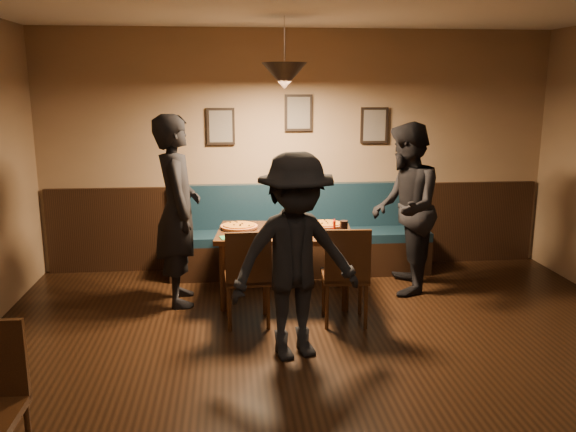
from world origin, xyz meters
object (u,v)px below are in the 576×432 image
object	(u,v)px
diner_front	(296,257)
booth_bench	(301,231)
dining_table	(285,265)
chair_near_left	(247,276)
chair_near_right	(345,274)
diner_left	(178,211)
diner_right	(405,209)
tabasco_bottle	(334,224)
soda_glass	(344,229)

from	to	relation	value
diner_front	booth_bench	bearing A→B (deg)	66.05
dining_table	chair_near_left	distance (m)	0.75
chair_near_right	diner_front	xyz separation A→B (m)	(-0.53, -0.66, 0.37)
diner_left	chair_near_right	bearing A→B (deg)	-121.02
diner_left	chair_near_left	bearing A→B (deg)	-140.73
diner_right	tabasco_bottle	bearing A→B (deg)	-64.20
chair_near_left	diner_right	xyz separation A→B (m)	(1.68, 0.73, 0.44)
booth_bench	chair_near_left	distance (m)	1.61
chair_near_right	diner_right	world-z (taller)	diner_right
diner_right	soda_glass	world-z (taller)	diner_right
chair_near_right	diner_left	bearing A→B (deg)	160.53
dining_table	diner_left	size ratio (longest dim) A/B	0.71
chair_near_right	tabasco_bottle	size ratio (longest dim) A/B	7.46
diner_left	dining_table	bearing A→B (deg)	-97.50
chair_near_right	soda_glass	world-z (taller)	chair_near_right
tabasco_bottle	chair_near_left	bearing A→B (deg)	-147.65
diner_right	diner_front	xyz separation A→B (m)	(-1.31, -1.45, -0.07)
chair_near_right	diner_right	xyz separation A→B (m)	(0.79, 0.79, 0.43)
diner_left	diner_front	distance (m)	1.69
booth_bench	soda_glass	distance (m)	1.25
booth_bench	diner_left	bearing A→B (deg)	-147.55
booth_bench	diner_right	xyz separation A→B (m)	(1.01, -0.73, 0.40)
booth_bench	diner_left	world-z (taller)	diner_left
chair_near_right	booth_bench	bearing A→B (deg)	102.54
dining_table	booth_bench	bearing A→B (deg)	78.36
diner_left	tabasco_bottle	distance (m)	1.57
dining_table	diner_left	xyz separation A→B (m)	(-1.06, 0.00, 0.59)
dining_table	tabasco_bottle	bearing A→B (deg)	-0.12
booth_bench	dining_table	size ratio (longest dim) A/B	2.22
chair_near_left	tabasco_bottle	world-z (taller)	chair_near_left
diner_front	tabasco_bottle	size ratio (longest dim) A/B	13.37
diner_front	soda_glass	distance (m)	1.15
diner_left	diner_front	size ratio (longest dim) A/B	1.14
diner_left	diner_right	bearing A→B (deg)	-94.76
diner_left	diner_right	xyz separation A→B (m)	(2.34, 0.11, -0.05)
booth_bench	chair_near_right	size ratio (longest dim) A/B	3.23
dining_table	tabasco_bottle	xyz separation A→B (m)	(0.50, -0.05, 0.42)
diner_right	diner_front	bearing A→B (deg)	-28.28
booth_bench	chair_near_left	bearing A→B (deg)	-114.42
chair_near_left	diner_left	size ratio (longest dim) A/B	0.48
booth_bench	diner_right	distance (m)	1.31
chair_near_left	soda_glass	bearing A→B (deg)	14.69
diner_right	tabasco_bottle	xyz separation A→B (m)	(-0.78, -0.16, -0.11)
chair_near_left	diner_left	world-z (taller)	diner_left
chair_near_left	chair_near_right	size ratio (longest dim) A/B	0.98
diner_left	tabasco_bottle	bearing A→B (deg)	-99.39
diner_front	soda_glass	bearing A→B (deg)	43.85
diner_front	tabasco_bottle	world-z (taller)	diner_front
booth_bench	diner_front	size ratio (longest dim) A/B	1.80
chair_near_left	tabasco_bottle	bearing A→B (deg)	30.28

